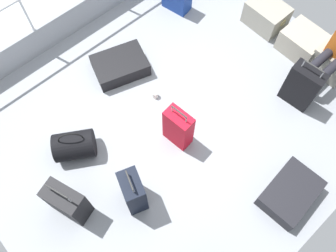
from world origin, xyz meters
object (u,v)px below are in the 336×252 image
suitcase_0 (302,86)px  suitcase_7 (133,192)px  cargo_crate_1 (302,42)px  suitcase_2 (67,202)px  suitcase_4 (178,128)px  paper_cup (155,95)px  suitcase_6 (290,193)px  duffel_bag (74,145)px  cargo_crate_0 (266,15)px  cargo_crate_2 (334,61)px  suitcase_3 (120,65)px

suitcase_0 → suitcase_7: (-0.40, -2.54, -0.00)m
cargo_crate_1 → suitcase_0: suitcase_0 is taller
suitcase_2 → suitcase_4: bearing=83.9°
cargo_crate_1 → suitcase_7: bearing=-88.2°
cargo_crate_1 → suitcase_4: size_ratio=0.82×
suitcase_0 → suitcase_2: size_ratio=1.05×
suitcase_7 → paper_cup: bearing=129.3°
suitcase_2 → suitcase_0: bearing=75.4°
suitcase_4 → suitcase_6: size_ratio=0.97×
suitcase_0 → duffel_bag: bearing=-117.4°
cargo_crate_1 → suitcase_4: bearing=-93.7°
cargo_crate_1 → suitcase_7: 3.27m
suitcase_7 → duffel_bag: suitcase_7 is taller
cargo_crate_0 → suitcase_4: bearing=-77.0°
cargo_crate_2 → suitcase_7: suitcase_7 is taller
cargo_crate_0 → suitcase_6: (2.00, -1.86, -0.08)m
suitcase_7 → paper_cup: 1.50m
cargo_crate_2 → suitcase_6: size_ratio=0.72×
suitcase_6 → cargo_crate_2: bearing=112.9°
suitcase_3 → duffel_bag: (0.61, -1.21, 0.07)m
suitcase_6 → suitcase_3: bearing=-173.1°
cargo_crate_1 → suitcase_2: size_ratio=0.81×
suitcase_4 → suitcase_6: suitcase_4 is taller
cargo_crate_0 → suitcase_2: 3.91m
suitcase_2 → suitcase_7: (0.42, 0.62, 0.04)m
cargo_crate_1 → suitcase_6: size_ratio=0.79×
cargo_crate_1 → duffel_bag: size_ratio=0.99×
cargo_crate_0 → suitcase_4: suitcase_4 is taller
cargo_crate_0 → suitcase_4: size_ratio=0.84×
cargo_crate_1 → duffel_bag: (-0.89, -3.42, 0.01)m
cargo_crate_1 → duffel_bag: 3.53m
cargo_crate_1 → cargo_crate_2: bearing=4.2°
suitcase_2 → suitcase_7: size_ratio=0.98×
suitcase_0 → suitcase_3: (-2.00, -1.47, -0.22)m
paper_cup → suitcase_3: bearing=-173.8°
suitcase_2 → paper_cup: bearing=106.2°
cargo_crate_0 → suitcase_3: size_ratio=0.72×
suitcase_4 → paper_cup: bearing=163.4°
cargo_crate_2 → suitcase_7: 3.33m
cargo_crate_2 → suitcase_4: 2.46m
cargo_crate_1 → suitcase_2: suitcase_2 is taller
suitcase_4 → duffel_bag: bearing=-124.2°
cargo_crate_1 → suitcase_3: size_ratio=0.70×
suitcase_4 → paper_cup: (-0.68, 0.20, -0.26)m
suitcase_4 → cargo_crate_2: bearing=74.3°
cargo_crate_0 → duffel_bag: bearing=-93.4°
duffel_bag → paper_cup: size_ratio=6.12×
cargo_crate_1 → suitcase_0: bearing=-55.3°
suitcase_2 → suitcase_3: 2.07m
suitcase_3 → paper_cup: size_ratio=8.64×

